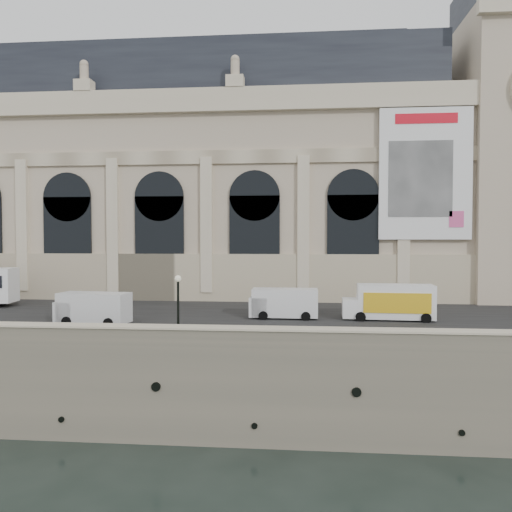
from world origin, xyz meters
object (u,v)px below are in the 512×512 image
at_px(box_truck, 390,302).
at_px(lamp_right, 178,307).
at_px(van_b, 90,308).
at_px(van_c, 281,303).

xyz_separation_m(box_truck, lamp_right, (-15.15, -8.89, 0.63)).
distance_m(van_b, box_truck, 23.56).
height_order(box_truck, lamp_right, lamp_right).
distance_m(van_c, lamp_right, 11.00).
relative_size(van_b, box_truck, 0.78).
bearing_deg(van_c, lamp_right, -125.44).
distance_m(van_b, lamp_right, 9.38).
bearing_deg(van_b, van_c, 16.18).
relative_size(van_b, van_c, 1.03).
relative_size(van_c, box_truck, 0.76).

